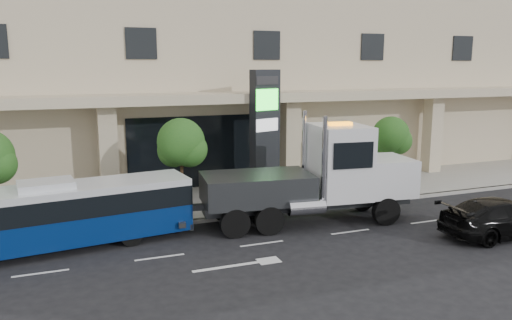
{
  "coord_description": "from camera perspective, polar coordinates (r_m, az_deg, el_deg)",
  "views": [
    {
      "loc": [
        -6.81,
        -18.81,
        6.87
      ],
      "look_at": [
        1.09,
        2.0,
        2.65
      ],
      "focal_mm": 35.0,
      "sensor_mm": 36.0,
      "label": 1
    }
  ],
  "objects": [
    {
      "name": "ground",
      "position": [
        21.15,
        -0.84,
        -8.23
      ],
      "size": [
        120.0,
        120.0,
        0.0
      ],
      "primitive_type": "plane",
      "color": "black",
      "rests_on": "ground"
    },
    {
      "name": "sidewalk",
      "position": [
        25.68,
        -4.66,
        -4.65
      ],
      "size": [
        120.0,
        6.0,
        0.15
      ],
      "primitive_type": "cube",
      "color": "gray",
      "rests_on": "ground"
    },
    {
      "name": "curb",
      "position": [
        22.93,
        -2.55,
        -6.52
      ],
      "size": [
        120.0,
        0.3,
        0.15
      ],
      "primitive_type": "cube",
      "color": "gray",
      "rests_on": "ground"
    },
    {
      "name": "convention_center",
      "position": [
        35.04,
        -9.86,
        15.66
      ],
      "size": [
        60.0,
        17.6,
        20.0
      ],
      "color": "#C5B494",
      "rests_on": "ground"
    },
    {
      "name": "tree_mid",
      "position": [
        23.2,
        -8.49,
        1.65
      ],
      "size": [
        2.28,
        2.2,
        4.38
      ],
      "color": "#422B19",
      "rests_on": "sidewalk"
    },
    {
      "name": "tree_right",
      "position": [
        27.99,
        15.19,
        2.48
      ],
      "size": [
        2.1,
        2.0,
        4.04
      ],
      "color": "#422B19",
      "rests_on": "sidewalk"
    },
    {
      "name": "city_bus",
      "position": [
        20.27,
        -22.64,
        -5.87
      ],
      "size": [
        10.83,
        3.57,
        2.69
      ],
      "rotation": [
        0.0,
        0.0,
        0.13
      ],
      "color": "black",
      "rests_on": "ground"
    },
    {
      "name": "tow_truck",
      "position": [
        22.18,
        7.19,
        -2.04
      ],
      "size": [
        10.75,
        3.63,
        4.87
      ],
      "rotation": [
        0.0,
        0.0,
        -0.11
      ],
      "color": "#2D3033",
      "rests_on": "ground"
    },
    {
      "name": "black_sedan",
      "position": [
        22.83,
        26.32,
        -5.9
      ],
      "size": [
        5.43,
        2.34,
        1.56
      ],
      "primitive_type": "imported",
      "rotation": [
        0.0,
        0.0,
        1.54
      ],
      "color": "black",
      "rests_on": "ground"
    },
    {
      "name": "signage_pylon",
      "position": [
        26.23,
        1.03,
        3.26
      ],
      "size": [
        1.72,
        1.04,
        6.53
      ],
      "rotation": [
        0.0,
        0.0,
        0.3
      ],
      "color": "black",
      "rests_on": "sidewalk"
    }
  ]
}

